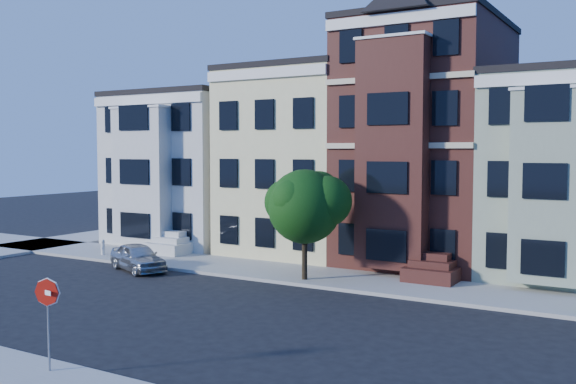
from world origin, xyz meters
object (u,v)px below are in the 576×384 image
Objects in this scene: parked_car at (138,257)px; fire_hydrant at (103,249)px; street_tree at (305,212)px; stop_sign at (48,318)px.

parked_car reaches higher than fire_hydrant.
street_tree reaches higher than stop_sign.
street_tree is 9.17× the size of fire_hydrant.
fire_hydrant is at bearing 178.81° from street_tree.
fire_hydrant is 0.24× the size of stop_sign.
parked_car is at bearing -168.64° from street_tree.
parked_car is at bearing -23.60° from fire_hydrant.
street_tree is 1.53× the size of parked_car.
street_tree is at bearing -55.92° from parked_car.
fire_hydrant is (-4.39, 1.92, -0.19)m from parked_car.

